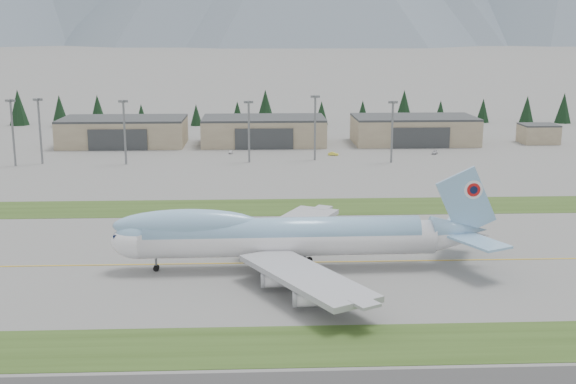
{
  "coord_description": "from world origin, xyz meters",
  "views": [
    {
      "loc": [
        -17.81,
        -133.98,
        44.31
      ],
      "look_at": [
        -10.75,
        27.22,
        8.0
      ],
      "focal_mm": 45.0,
      "sensor_mm": 36.0,
      "label": 1
    }
  ],
  "objects_px": {
    "service_vehicle_b": "(333,155)",
    "hangar_left": "(124,131)",
    "boeing_747_freighter": "(284,236)",
    "hangar_center": "(264,131)",
    "service_vehicle_a": "(231,154)",
    "service_vehicle_c": "(435,154)",
    "hangar_right": "(414,130)"
  },
  "relations": [
    {
      "from": "hangar_right",
      "to": "boeing_747_freighter",
      "type": "bearing_deg",
      "value": -110.67
    },
    {
      "from": "hangar_left",
      "to": "hangar_center",
      "type": "bearing_deg",
      "value": 0.0
    },
    {
      "from": "hangar_center",
      "to": "service_vehicle_b",
      "type": "bearing_deg",
      "value": -48.16
    },
    {
      "from": "boeing_747_freighter",
      "to": "service_vehicle_c",
      "type": "relative_size",
      "value": 17.4
    },
    {
      "from": "service_vehicle_b",
      "to": "boeing_747_freighter",
      "type": "bearing_deg",
      "value": -175.61
    },
    {
      "from": "hangar_left",
      "to": "hangar_right",
      "type": "height_order",
      "value": "same"
    },
    {
      "from": "hangar_center",
      "to": "service_vehicle_b",
      "type": "relative_size",
      "value": 12.88
    },
    {
      "from": "service_vehicle_a",
      "to": "boeing_747_freighter",
      "type": "bearing_deg",
      "value": -80.74
    },
    {
      "from": "service_vehicle_a",
      "to": "service_vehicle_b",
      "type": "xyz_separation_m",
      "value": [
        37.25,
        -5.86,
        0.0
      ]
    },
    {
      "from": "service_vehicle_a",
      "to": "service_vehicle_c",
      "type": "relative_size",
      "value": 0.8
    },
    {
      "from": "hangar_center",
      "to": "service_vehicle_c",
      "type": "height_order",
      "value": "hangar_center"
    },
    {
      "from": "boeing_747_freighter",
      "to": "service_vehicle_c",
      "type": "xyz_separation_m",
      "value": [
        60.06,
        127.13,
        -6.4
      ]
    },
    {
      "from": "boeing_747_freighter",
      "to": "service_vehicle_a",
      "type": "relative_size",
      "value": 21.77
    },
    {
      "from": "boeing_747_freighter",
      "to": "hangar_right",
      "type": "relative_size",
      "value": 1.52
    },
    {
      "from": "boeing_747_freighter",
      "to": "service_vehicle_b",
      "type": "relative_size",
      "value": 19.6
    },
    {
      "from": "hangar_right",
      "to": "service_vehicle_b",
      "type": "relative_size",
      "value": 12.88
    },
    {
      "from": "service_vehicle_a",
      "to": "service_vehicle_b",
      "type": "bearing_deg",
      "value": -6.03
    },
    {
      "from": "hangar_right",
      "to": "service_vehicle_b",
      "type": "distance_m",
      "value": 45.12
    },
    {
      "from": "service_vehicle_c",
      "to": "hangar_left",
      "type": "bearing_deg",
      "value": -167.24
    },
    {
      "from": "boeing_747_freighter",
      "to": "hangar_center",
      "type": "xyz_separation_m",
      "value": [
        -2.17,
        153.24,
        -1.01
      ]
    },
    {
      "from": "service_vehicle_b",
      "to": "service_vehicle_c",
      "type": "relative_size",
      "value": 0.89
    },
    {
      "from": "boeing_747_freighter",
      "to": "hangar_left",
      "type": "height_order",
      "value": "boeing_747_freighter"
    },
    {
      "from": "boeing_747_freighter",
      "to": "hangar_center",
      "type": "height_order",
      "value": "boeing_747_freighter"
    },
    {
      "from": "boeing_747_freighter",
      "to": "hangar_left",
      "type": "distance_m",
      "value": 163.56
    },
    {
      "from": "hangar_center",
      "to": "hangar_right",
      "type": "xyz_separation_m",
      "value": [
        60.0,
        0.0,
        0.0
      ]
    },
    {
      "from": "hangar_left",
      "to": "hangar_right",
      "type": "distance_m",
      "value": 115.0
    },
    {
      "from": "service_vehicle_a",
      "to": "service_vehicle_b",
      "type": "height_order",
      "value": "service_vehicle_b"
    },
    {
      "from": "hangar_left",
      "to": "service_vehicle_a",
      "type": "height_order",
      "value": "hangar_left"
    },
    {
      "from": "service_vehicle_b",
      "to": "service_vehicle_c",
      "type": "bearing_deg",
      "value": -72.98
    },
    {
      "from": "hangar_center",
      "to": "service_vehicle_a",
      "type": "height_order",
      "value": "hangar_center"
    },
    {
      "from": "boeing_747_freighter",
      "to": "hangar_right",
      "type": "height_order",
      "value": "boeing_747_freighter"
    },
    {
      "from": "service_vehicle_b",
      "to": "hangar_left",
      "type": "bearing_deg",
      "value": 85.46
    }
  ]
}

